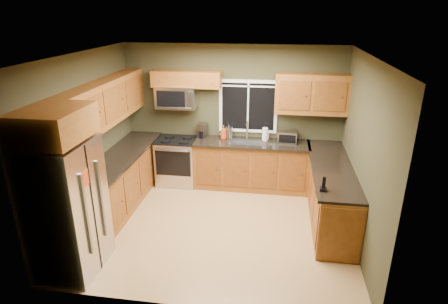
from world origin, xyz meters
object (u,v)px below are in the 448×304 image
(range, at_px, (178,161))
(soap_bottle_a, at_px, (223,132))
(soap_bottle_c, at_px, (224,133))
(paper_towel_roll, at_px, (265,134))
(microwave, at_px, (177,97))
(refrigerator, at_px, (67,208))
(toaster_oven, at_px, (287,137))
(soap_bottle_b, at_px, (266,134))
(cordless_phone, at_px, (324,187))
(coffee_maker, at_px, (202,131))
(kettle, at_px, (229,132))

(range, distance_m, soap_bottle_a, 1.10)
(soap_bottle_c, bearing_deg, paper_towel_roll, -6.03)
(microwave, bearing_deg, soap_bottle_a, -2.50)
(refrigerator, height_order, toaster_oven, refrigerator)
(toaster_oven, height_order, soap_bottle_c, toaster_oven)
(refrigerator, xyz_separation_m, microwave, (0.69, 2.91, 0.83))
(paper_towel_roll, bearing_deg, soap_bottle_b, 80.47)
(refrigerator, height_order, paper_towel_roll, refrigerator)
(soap_bottle_c, relative_size, cordless_phone, 0.86)
(microwave, distance_m, paper_towel_roll, 1.83)
(range, relative_size, coffee_maker, 3.49)
(toaster_oven, distance_m, kettle, 1.12)
(range, bearing_deg, soap_bottle_a, 6.08)
(microwave, bearing_deg, kettle, 2.53)
(toaster_oven, relative_size, soap_bottle_a, 1.35)
(range, xyz_separation_m, coffee_maker, (0.48, 0.17, 0.60))
(cordless_phone, bearing_deg, range, 144.55)
(microwave, xyz_separation_m, kettle, (1.00, 0.04, -0.66))
(refrigerator, relative_size, cordless_phone, 8.62)
(soap_bottle_a, xyz_separation_m, soap_bottle_c, (-0.01, 0.13, -0.05))
(toaster_oven, bearing_deg, soap_bottle_b, 161.92)
(refrigerator, bearing_deg, paper_towel_roll, 50.66)
(range, height_order, soap_bottle_b, soap_bottle_b)
(refrigerator, xyz_separation_m, toaster_oven, (2.81, 2.87, 0.15))
(refrigerator, xyz_separation_m, soap_bottle_b, (2.40, 3.00, 0.14))
(kettle, height_order, soap_bottle_a, kettle)
(toaster_oven, xyz_separation_m, soap_bottle_a, (-1.21, -0.00, 0.03))
(soap_bottle_b, bearing_deg, soap_bottle_a, -170.60)
(microwave, xyz_separation_m, paper_towel_roll, (1.70, 0.01, -0.66))
(soap_bottle_a, bearing_deg, paper_towel_roll, 3.50)
(paper_towel_roll, height_order, soap_bottle_c, paper_towel_roll)
(coffee_maker, relative_size, soap_bottle_a, 0.98)
(coffee_maker, height_order, kettle, kettle)
(soap_bottle_c, bearing_deg, toaster_oven, -6.13)
(range, bearing_deg, kettle, 10.23)
(microwave, distance_m, cordless_phone, 3.35)
(range, height_order, coffee_maker, coffee_maker)
(soap_bottle_a, height_order, soap_bottle_b, soap_bottle_a)
(kettle, xyz_separation_m, paper_towel_roll, (0.70, -0.04, -0.00))
(kettle, distance_m, soap_bottle_c, 0.12)
(kettle, bearing_deg, range, -169.77)
(kettle, bearing_deg, coffee_maker, -178.89)
(microwave, distance_m, soap_bottle_a, 1.12)
(microwave, distance_m, soap_bottle_b, 1.85)
(soap_bottle_a, height_order, soap_bottle_c, soap_bottle_a)
(paper_towel_roll, bearing_deg, soap_bottle_a, -176.50)
(microwave, height_order, kettle, microwave)
(coffee_maker, bearing_deg, soap_bottle_a, -9.84)
(range, relative_size, toaster_oven, 2.53)
(coffee_maker, distance_m, cordless_phone, 2.93)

